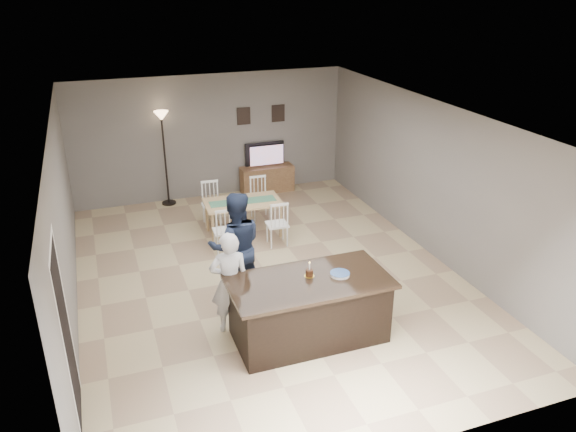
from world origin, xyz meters
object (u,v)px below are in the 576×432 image
object	(u,v)px
kitchen_island	(309,309)
woman	(230,282)
birthday_cake	(309,273)
man	(236,247)
plate_stack	(340,274)
dining_table	(243,207)
television	(266,155)
tv_console	(267,179)
floor_lamp	(163,133)

from	to	relation	value
kitchen_island	woman	xyz separation A→B (m)	(-0.95, 0.55, 0.29)
kitchen_island	birthday_cake	distance (m)	0.51
man	birthday_cake	world-z (taller)	man
woman	kitchen_island	bearing A→B (deg)	156.22
woman	man	size ratio (longest dim) A/B	0.87
plate_stack	dining_table	size ratio (longest dim) A/B	0.16
kitchen_island	man	world-z (taller)	man
television	dining_table	distance (m)	2.41
woman	dining_table	distance (m)	3.16
kitchen_island	tv_console	world-z (taller)	kitchen_island
tv_console	plate_stack	size ratio (longest dim) A/B	4.50
man	plate_stack	bearing A→B (deg)	135.05
kitchen_island	woman	distance (m)	1.14
tv_console	floor_lamp	world-z (taller)	floor_lamp
television	floor_lamp	size ratio (longest dim) A/B	0.45
television	plate_stack	bearing A→B (deg)	82.24
kitchen_island	television	xyz separation A→B (m)	(1.20, 5.64, 0.41)
kitchen_island	tv_console	size ratio (longest dim) A/B	1.79
tv_console	man	distance (m)	4.64
tv_console	dining_table	bearing A→B (deg)	-119.12
tv_console	kitchen_island	bearing A→B (deg)	-102.16
kitchen_island	dining_table	size ratio (longest dim) A/B	1.28
woman	floor_lamp	world-z (taller)	floor_lamp
television	floor_lamp	world-z (taller)	floor_lamp
television	floor_lamp	xyz separation A→B (m)	(-2.25, -0.05, 0.72)
dining_table	television	bearing A→B (deg)	64.61
birthday_cake	dining_table	distance (m)	3.46
floor_lamp	plate_stack	bearing A→B (deg)	-75.27
television	man	size ratio (longest dim) A/B	0.53
woman	birthday_cake	bearing A→B (deg)	161.54
television	woman	bearing A→B (deg)	67.10
television	floor_lamp	distance (m)	2.36
television	tv_console	bearing A→B (deg)	90.00
tv_console	dining_table	size ratio (longest dim) A/B	0.72
birthday_cake	dining_table	world-z (taller)	birthday_cake
man	dining_table	xyz separation A→B (m)	(0.71, 2.19, -0.31)
kitchen_island	dining_table	bearing A→B (deg)	88.91
kitchen_island	birthday_cake	world-z (taller)	birthday_cake
plate_stack	floor_lamp	world-z (taller)	floor_lamp
kitchen_island	man	size ratio (longest dim) A/B	1.25
television	kitchen_island	bearing A→B (deg)	77.99
plate_stack	kitchen_island	bearing A→B (deg)	176.21
television	birthday_cake	size ratio (longest dim) A/B	4.27
tv_console	dining_table	xyz separation A→B (m)	(-1.13, -2.03, 0.26)
birthday_cake	kitchen_island	bearing A→B (deg)	-110.62
tv_console	woman	xyz separation A→B (m)	(-2.15, -5.02, 0.45)
man	dining_table	bearing A→B (deg)	-100.76
kitchen_island	dining_table	xyz separation A→B (m)	(0.07, 3.54, 0.10)
kitchen_island	birthday_cake	xyz separation A→B (m)	(0.04, 0.10, 0.50)
woman	floor_lamp	size ratio (longest dim) A/B	0.73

